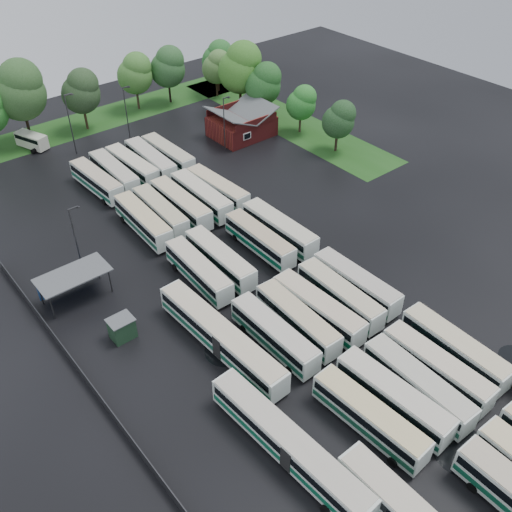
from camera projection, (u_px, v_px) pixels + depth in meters
ground at (311, 333)px, 62.55m from camera, size 160.00×160.00×0.00m
brick_building at (242, 125)px, 99.37m from camera, size 10.07×8.60×5.39m
wash_shed at (72, 276)px, 65.51m from camera, size 8.20×4.20×3.58m
utility_hut at (122, 328)px, 61.31m from camera, size 2.70×2.20×2.62m
grass_strip_north at (71, 128)px, 102.95m from camera, size 80.00×10.00×0.01m
grass_strip_east at (284, 120)px, 105.53m from camera, size 10.00×50.00×0.01m
west_fence at (92, 387)px, 55.97m from camera, size 0.10×50.00×1.20m
bus_r1c0 at (370, 417)px, 51.74m from camera, size 3.10×11.96×3.30m
bus_r1c1 at (393, 397)px, 53.44m from camera, size 3.14×12.21×3.37m
bus_r1c2 at (418, 384)px, 54.67m from camera, size 3.00×12.10×3.34m
bus_r1c3 at (437, 367)px, 56.35m from camera, size 2.59×11.90×3.31m
bus_r1c4 at (455, 348)px, 58.31m from camera, size 2.91×12.14×3.36m
bus_r2c0 at (274, 334)px, 59.93m from camera, size 2.55×11.76×3.27m
bus_r2c1 at (297, 319)px, 61.70m from camera, size 2.93×11.73×3.24m
bus_r2c2 at (318, 309)px, 62.94m from camera, size 2.98×12.17×3.37m
bus_r2c3 at (340, 295)px, 64.73m from camera, size 2.85×11.84×3.28m
bus_r2c4 at (356, 283)px, 66.42m from camera, size 2.65×11.81×3.28m
bus_r3c0 at (199, 271)px, 68.23m from camera, size 3.01×11.73×3.24m
bus_r3c1 at (220, 259)px, 69.94m from camera, size 2.77×11.92×3.30m
bus_r3c3 at (260, 239)px, 73.18m from camera, size 2.63×11.69×3.25m
bus_r3c4 at (279, 229)px, 74.85m from camera, size 2.70×12.34×3.43m
bus_r4c0 at (143, 221)px, 76.37m from camera, size 3.06×12.17×3.36m
bus_r4c1 at (161, 212)px, 78.22m from camera, size 3.02×11.78×3.25m
bus_r4c2 at (181, 204)px, 79.57m from camera, size 2.82×12.31×3.41m
bus_r4c3 at (201, 196)px, 81.23m from camera, size 2.79×12.24×3.40m
bus_r4c4 at (217, 189)px, 82.89m from camera, size 3.08×11.89×3.28m
bus_r5c0 at (97, 181)px, 84.69m from camera, size 3.03×11.76×3.24m
bus_r5c1 at (114, 173)px, 86.51m from camera, size 2.82×11.99×3.32m
bus_r5c2 at (132, 166)px, 88.21m from camera, size 2.96×11.91×3.29m
bus_r5c3 at (151, 160)px, 89.44m from camera, size 3.05×12.33×3.41m
bus_r5c4 at (168, 154)px, 91.12m from camera, size 2.71×11.87×3.29m
artic_bus_west_b at (221, 337)px, 59.47m from camera, size 3.25×18.44×3.41m
artic_bus_west_c at (289, 445)px, 49.46m from camera, size 3.38×18.08×3.34m
minibus at (32, 140)px, 96.03m from camera, size 4.01×6.15×2.52m
tree_north_2 at (20, 89)px, 93.23m from camera, size 8.62×8.62×14.28m
tree_north_3 at (82, 91)px, 98.21m from camera, size 6.65×6.65×11.02m
tree_north_4 at (136, 73)px, 105.25m from camera, size 6.52×6.52×10.79m
tree_north_5 at (168, 66)px, 107.57m from camera, size 6.64×6.64×10.99m
tree_north_6 at (218, 58)px, 112.37m from camera, size 6.20×6.20×10.26m
tree_east_0 at (340, 119)px, 92.51m from camera, size 5.33×5.33×8.83m
tree_east_1 at (302, 102)px, 98.26m from camera, size 5.16×5.16×8.54m
tree_east_2 at (264, 83)px, 101.64m from camera, size 6.40×6.40×10.60m
tree_east_3 at (241, 67)px, 103.17m from camera, size 8.01×8.01×13.27m
tree_east_4 at (217, 67)px, 110.78m from camera, size 5.54×5.54×9.18m
lamp_post_ne at (225, 120)px, 93.15m from camera, size 1.40×0.27×9.10m
lamp_post_nw at (76, 237)px, 67.41m from camera, size 1.45×0.28×9.40m
lamp_post_back_w at (70, 120)px, 91.51m from camera, size 1.58×0.31×10.24m
lamp_post_back_e at (127, 110)px, 96.16m from camera, size 1.43×0.28×9.27m
puddle_0 at (462, 450)px, 51.10m from camera, size 5.48×5.48×0.01m
puddle_2 at (226, 351)px, 60.49m from camera, size 4.57×4.57×0.01m
puddle_3 at (348, 318)px, 64.34m from camera, size 4.94×4.94×0.01m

